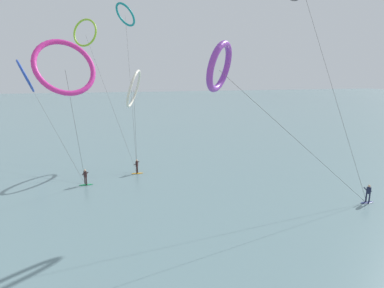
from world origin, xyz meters
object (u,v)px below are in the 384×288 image
object	(u,v)px
surfer_navy	(368,195)
kite_teal	(125,15)
kite_ivory	(134,89)
surfer_amber	(137,167)
kite_magenta	(65,67)
surfer_emerald	(85,178)
kite_violet	(220,67)
kite_lime	(85,33)
kite_cobalt	(25,76)

from	to	relation	value
surfer_navy	kite_teal	bearing A→B (deg)	-165.15
kite_teal	kite_ivory	bearing A→B (deg)	152.04
surfer_amber	surfer_navy	world-z (taller)	same
kite_ivory	kite_magenta	bearing A→B (deg)	-14.87
surfer_amber	surfer_emerald	world-z (taller)	same
surfer_amber	kite_violet	distance (m)	18.77
surfer_amber	kite_lime	size ratio (longest dim) A/B	0.06
kite_magenta	kite_lime	world-z (taller)	kite_lime
surfer_navy	kite_lime	distance (m)	49.33
kite_teal	kite_violet	distance (m)	30.76
kite_lime	kite_teal	bearing A→B (deg)	-21.66
kite_cobalt	surfer_navy	bearing A→B (deg)	-149.38
surfer_navy	kite_magenta	bearing A→B (deg)	-125.58
surfer_emerald	kite_ivory	size ratio (longest dim) A/B	0.14
surfer_amber	kite_ivory	size ratio (longest dim) A/B	0.14
surfer_amber	kite_cobalt	bearing A→B (deg)	60.36
surfer_navy	kite_cobalt	xyz separation A→B (m)	(-34.28, 35.12, 10.23)
kite_teal	surfer_emerald	bearing A→B (deg)	133.27
kite_magenta	kite_lime	size ratio (longest dim) A/B	0.53
kite_cobalt	kite_ivory	size ratio (longest dim) A/B	2.22
surfer_emerald	kite_cobalt	xyz separation A→B (m)	(-9.69, 23.59, 10.23)
kite_magenta	kite_lime	distance (m)	31.47
surfer_amber	kite_magenta	world-z (taller)	kite_magenta
surfer_amber	kite_ivory	xyz separation A→B (m)	(0.42, 4.97, 8.75)
kite_cobalt	kite_ivory	bearing A→B (deg)	-149.76
kite_teal	kite_lime	distance (m)	11.93
kite_ivory	kite_magenta	size ratio (longest dim) A/B	0.83
surfer_amber	kite_cobalt	distance (m)	28.02
surfer_amber	kite_cobalt	world-z (taller)	kite_cobalt
surfer_emerald	kite_teal	xyz separation A→B (m)	(6.02, 17.27, 19.08)
kite_violet	kite_lime	size ratio (longest dim) A/B	0.60
surfer_navy	kite_magenta	distance (m)	28.72
surfer_emerald	kite_violet	world-z (taller)	kite_violet
kite_violet	surfer_emerald	bearing A→B (deg)	-99.91
kite_lime	kite_ivory	bearing A→B (deg)	-36.53
kite_lime	surfer_navy	bearing A→B (deg)	-21.26
surfer_navy	kite_ivory	distance (m)	27.95
surfer_emerald	kite_teal	distance (m)	26.43
surfer_amber	kite_lime	distance (m)	31.01
kite_violet	kite_cobalt	size ratio (longest dim) A/B	0.61
surfer_navy	kite_teal	world-z (taller)	kite_teal
kite_teal	kite_ivory	size ratio (longest dim) A/B	1.81
surfer_amber	kite_teal	size ratio (longest dim) A/B	0.08
kite_violet	kite_cobalt	distance (m)	40.82
kite_violet	kite_lime	bearing A→B (deg)	-124.79
surfer_emerald	kite_magenta	distance (m)	11.66
kite_cobalt	kite_ivory	world-z (taller)	kite_cobalt
kite_teal	kite_magenta	bearing A→B (deg)	134.69
kite_magenta	kite_cobalt	bearing A→B (deg)	84.93
kite_teal	kite_violet	world-z (taller)	kite_teal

